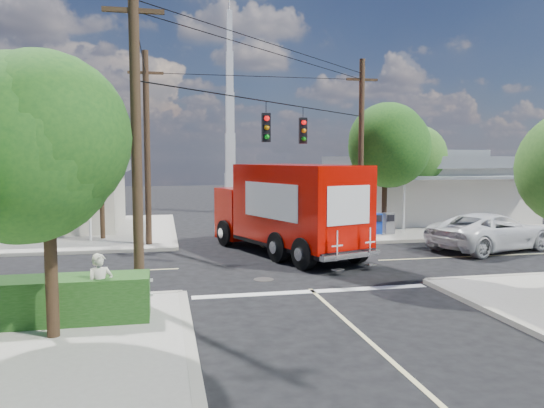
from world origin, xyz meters
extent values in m
plane|color=black|center=(0.00, 0.00, 0.00)|extent=(120.00, 120.00, 0.00)
cube|color=#9D988D|center=(11.00, 11.00, 0.07)|extent=(14.00, 14.00, 0.14)
cube|color=#A19C8F|center=(4.00, 11.00, 0.07)|extent=(0.25, 14.00, 0.14)
cube|color=#A19C8F|center=(11.00, 4.00, 0.07)|extent=(14.00, 0.25, 0.14)
cube|color=#9D988D|center=(-11.00, 11.00, 0.07)|extent=(14.00, 14.00, 0.14)
cube|color=#A19C8F|center=(-4.00, 11.00, 0.07)|extent=(0.25, 14.00, 0.14)
cube|color=#A19C8F|center=(-11.00, 4.00, 0.07)|extent=(14.00, 0.25, 0.14)
cube|color=#A19C8F|center=(-4.00, -11.00, 0.07)|extent=(0.25, 14.00, 0.14)
cube|color=beige|center=(0.00, 10.00, 0.01)|extent=(0.12, 12.00, 0.01)
cube|color=beige|center=(0.00, -10.00, 0.01)|extent=(0.12, 12.00, 0.01)
cube|color=beige|center=(10.00, 0.00, 0.01)|extent=(12.00, 0.12, 0.01)
cube|color=beige|center=(-10.00, 0.00, 0.01)|extent=(12.00, 0.12, 0.01)
cube|color=silver|center=(0.00, -4.30, 0.01)|extent=(7.50, 0.40, 0.01)
cube|color=beige|center=(12.50, 12.00, 1.84)|extent=(11.00, 8.00, 3.40)
cube|color=slate|center=(12.50, 12.00, 3.89)|extent=(11.80, 8.80, 0.70)
cube|color=slate|center=(12.50, 12.00, 4.39)|extent=(6.05, 4.40, 0.50)
cube|color=slate|center=(12.50, 7.10, 3.04)|extent=(9.90, 1.80, 0.15)
cylinder|color=silver|center=(8.10, 6.30, 1.59)|extent=(0.12, 0.12, 2.90)
cube|color=beige|center=(-12.00, 12.50, 1.74)|extent=(10.00, 8.00, 3.20)
cube|color=slate|center=(-12.00, 12.50, 3.69)|extent=(10.80, 8.80, 0.70)
cube|color=slate|center=(-12.00, 12.50, 4.19)|extent=(5.50, 4.40, 0.50)
cube|color=slate|center=(-12.00, 7.60, 2.84)|extent=(9.00, 1.80, 0.15)
cylinder|color=silver|center=(-8.00, 6.80, 1.49)|extent=(0.12, 0.12, 2.70)
cube|color=silver|center=(0.50, 20.00, 1.50)|extent=(0.80, 0.80, 3.00)
cube|color=silver|center=(0.50, 20.00, 4.50)|extent=(0.70, 0.70, 3.00)
cube|color=silver|center=(0.50, 20.00, 7.50)|extent=(0.60, 0.60, 3.00)
cube|color=silver|center=(0.50, 20.00, 10.50)|extent=(0.50, 0.50, 3.00)
cube|color=silver|center=(0.50, 20.00, 13.50)|extent=(0.40, 0.40, 3.00)
cylinder|color=#422D1C|center=(-7.00, -7.50, 2.00)|extent=(0.28, 0.28, 3.71)
sphere|color=#1B4C17|center=(-7.00, -7.50, 4.32)|extent=(3.71, 3.71, 3.71)
sphere|color=#1B4C17|center=(-7.40, -7.30, 4.55)|extent=(3.02, 3.02, 3.02)
sphere|color=#1B4C17|center=(-6.65, -7.80, 4.20)|extent=(3.25, 3.25, 3.25)
cylinder|color=#422D1C|center=(7.20, 6.80, 2.19)|extent=(0.28, 0.28, 4.10)
sphere|color=#1B4C17|center=(7.20, 6.80, 4.75)|extent=(4.10, 4.10, 4.10)
sphere|color=#1B4C17|center=(6.80, 7.00, 5.00)|extent=(3.33, 3.33, 3.33)
sphere|color=#1B4C17|center=(7.55, 6.50, 4.62)|extent=(3.58, 3.58, 3.58)
cylinder|color=#422D1C|center=(9.80, 9.00, 1.93)|extent=(0.28, 0.28, 3.58)
sphere|color=#316821|center=(9.80, 9.00, 4.17)|extent=(3.58, 3.58, 3.58)
sphere|color=#316821|center=(9.40, 9.20, 4.40)|extent=(2.91, 2.91, 2.91)
sphere|color=#316821|center=(10.15, 8.70, 4.06)|extent=(3.14, 3.14, 3.14)
cylinder|color=#422D1C|center=(-7.50, 7.50, 2.64)|extent=(0.24, 0.24, 5.00)
cone|color=#206524|center=(-6.60, 7.50, 5.24)|extent=(0.50, 2.06, 0.98)
cone|color=#206524|center=(-6.94, 8.20, 5.24)|extent=(1.92, 1.68, 0.98)
cone|color=#206524|center=(-7.70, 8.38, 5.24)|extent=(2.12, 0.95, 0.98)
cone|color=#206524|center=(-8.31, 7.89, 5.24)|extent=(1.34, 2.07, 0.98)
cone|color=#206524|center=(-8.31, 7.11, 5.24)|extent=(1.34, 2.07, 0.98)
cone|color=#206524|center=(-7.70, 6.62, 5.24)|extent=(2.12, 0.95, 0.98)
cone|color=#206524|center=(-6.94, 6.80, 5.24)|extent=(1.92, 1.68, 0.98)
cylinder|color=#422D1C|center=(-9.50, 9.00, 2.44)|extent=(0.24, 0.24, 4.60)
cone|color=#206524|center=(-8.60, 9.00, 4.84)|extent=(0.50, 2.06, 0.98)
cone|color=#206524|center=(-8.94, 9.70, 4.84)|extent=(1.92, 1.68, 0.98)
cone|color=#206524|center=(-9.70, 9.88, 4.84)|extent=(2.12, 0.95, 0.98)
cone|color=#206524|center=(-10.31, 9.39, 4.84)|extent=(1.34, 2.07, 0.98)
cone|color=#206524|center=(-10.31, 8.61, 4.84)|extent=(1.34, 2.07, 0.98)
cone|color=#206524|center=(-9.70, 8.12, 4.84)|extent=(2.12, 0.95, 0.98)
cone|color=#206524|center=(-8.94, 8.30, 4.84)|extent=(1.92, 1.68, 0.98)
cylinder|color=#473321|center=(-5.20, -5.20, 4.50)|extent=(0.28, 0.28, 9.00)
cube|color=#473321|center=(-5.20, -5.20, 8.00)|extent=(1.60, 0.12, 0.12)
cylinder|color=#473321|center=(5.20, 5.20, 4.50)|extent=(0.28, 0.28, 9.00)
cube|color=#473321|center=(5.20, 5.20, 8.00)|extent=(1.60, 0.12, 0.12)
cylinder|color=#473321|center=(-5.20, 5.20, 4.50)|extent=(0.28, 0.28, 9.00)
cube|color=#473321|center=(-5.20, 5.20, 8.00)|extent=(1.60, 0.12, 0.12)
cylinder|color=black|center=(0.00, 0.00, 6.20)|extent=(10.43, 10.43, 0.04)
cube|color=black|center=(-0.80, -0.80, 5.25)|extent=(0.30, 0.24, 1.05)
sphere|color=red|center=(-0.80, -0.94, 5.58)|extent=(0.20, 0.20, 0.20)
cube|color=black|center=(1.10, 1.10, 5.25)|extent=(0.30, 0.24, 1.05)
sphere|color=red|center=(1.10, 0.96, 5.58)|extent=(0.20, 0.20, 0.20)
cube|color=silver|center=(-7.80, -5.60, 0.49)|extent=(5.94, 0.05, 0.08)
cube|color=silver|center=(-7.80, -5.60, 0.89)|extent=(5.94, 0.05, 0.08)
cube|color=silver|center=(-5.00, -5.60, 0.64)|extent=(0.09, 0.06, 1.00)
cube|color=#194512|center=(-8.00, -6.40, 0.69)|extent=(6.20, 1.20, 1.10)
cube|color=red|center=(5.80, 6.20, 0.69)|extent=(0.50, 0.50, 1.10)
cube|color=#1335A5|center=(6.50, 6.20, 0.69)|extent=(0.50, 0.50, 1.10)
cube|color=slate|center=(7.20, 6.20, 0.69)|extent=(0.50, 0.50, 1.10)
cube|color=black|center=(0.65, 2.29, 0.61)|extent=(5.35, 8.96, 0.28)
cube|color=#BB0800|center=(-0.51, 5.46, 1.49)|extent=(3.14, 2.68, 2.43)
cube|color=black|center=(-0.78, 6.18, 1.93)|extent=(2.27, 1.06, 1.05)
cube|color=silver|center=(-0.85, 6.39, 0.72)|extent=(2.43, 1.00, 0.39)
cube|color=#BB0800|center=(0.99, 1.36, 2.26)|extent=(4.80, 6.97, 3.20)
cube|color=white|center=(2.31, 1.84, 2.43)|extent=(1.39, 3.74, 1.44)
cube|color=white|center=(-0.33, 0.88, 2.43)|extent=(1.39, 3.74, 1.44)
cube|color=white|center=(2.10, -1.67, 2.43)|extent=(1.87, 0.71, 1.44)
cube|color=silver|center=(2.15, -1.80, 0.61)|extent=(2.58, 1.17, 0.20)
cube|color=silver|center=(1.47, -2.20, 1.05)|extent=(0.49, 0.23, 1.10)
cube|color=silver|center=(2.93, -1.67, 1.05)|extent=(0.49, 0.23, 1.10)
cylinder|color=black|center=(-1.65, 4.86, 0.61)|extent=(0.75, 1.26, 1.21)
cylinder|color=black|center=(0.74, 5.74, 0.61)|extent=(0.75, 1.26, 1.21)
cylinder|color=black|center=(0.56, -1.15, 0.61)|extent=(0.75, 1.26, 1.21)
cylinder|color=black|center=(2.94, -0.28, 0.61)|extent=(0.75, 1.26, 1.21)
imported|color=silver|center=(9.90, 1.24, 0.84)|extent=(6.59, 4.47, 1.68)
imported|color=beige|center=(-6.06, -6.70, 0.99)|extent=(0.73, 0.62, 1.71)
camera|label=1|loc=(-4.53, -19.90, 4.16)|focal=35.00mm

